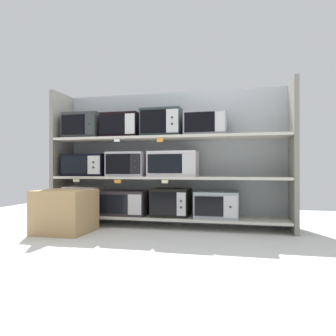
# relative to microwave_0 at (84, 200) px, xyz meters

# --- Properties ---
(ground) EXTENTS (6.76, 6.00, 0.02)m
(ground) POSITION_rel_microwave_0_xyz_m (1.10, -1.00, -0.31)
(ground) COLOR silver
(back_panel) EXTENTS (2.96, 0.04, 1.66)m
(back_panel) POSITION_rel_microwave_0_xyz_m (1.10, 0.27, 0.53)
(back_panel) COLOR #9EA3A8
(back_panel) RESTS_ON ground
(upright_left) EXTENTS (0.05, 0.49, 1.66)m
(upright_left) POSITION_rel_microwave_0_xyz_m (-0.31, 0.00, 0.53)
(upright_left) COLOR gray
(upright_left) RESTS_ON ground
(upright_right) EXTENTS (0.05, 0.49, 1.66)m
(upright_right) POSITION_rel_microwave_0_xyz_m (2.51, 0.00, 0.53)
(upright_right) COLOR gray
(upright_right) RESTS_ON ground
(shelf_0) EXTENTS (2.76, 0.49, 0.03)m
(shelf_0) POSITION_rel_microwave_0_xyz_m (1.10, 0.00, -0.18)
(shelf_0) COLOR beige
(shelf_0) RESTS_ON ground
(microwave_0) EXTENTS (0.43, 0.35, 0.34)m
(microwave_0) POSITION_rel_microwave_0_xyz_m (0.00, 0.00, 0.00)
(microwave_0) COLOR silver
(microwave_0) RESTS_ON shelf_0
(microwave_1) EXTENTS (0.55, 0.43, 0.29)m
(microwave_1) POSITION_rel_microwave_0_xyz_m (0.57, 0.00, -0.02)
(microwave_1) COLOR #30292E
(microwave_1) RESTS_ON shelf_0
(microwave_2) EXTENTS (0.43, 0.39, 0.33)m
(microwave_2) POSITION_rel_microwave_0_xyz_m (1.14, -0.00, -0.00)
(microwave_2) COLOR black
(microwave_2) RESTS_ON shelf_0
(microwave_3) EXTENTS (0.49, 0.42, 0.30)m
(microwave_3) POSITION_rel_microwave_0_xyz_m (1.68, 0.00, -0.02)
(microwave_3) COLOR #99A3A8
(microwave_3) RESTS_ON shelf_0
(shelf_1) EXTENTS (2.76, 0.49, 0.03)m
(shelf_1) POSITION_rel_microwave_0_xyz_m (1.10, 0.00, 0.29)
(shelf_1) COLOR beige
(microwave_4) EXTENTS (0.54, 0.40, 0.28)m
(microwave_4) POSITION_rel_microwave_0_xyz_m (0.05, 0.00, 0.44)
(microwave_4) COLOR black
(microwave_4) RESTS_ON shelf_1
(microwave_5) EXTENTS (0.46, 0.41, 0.29)m
(microwave_5) POSITION_rel_microwave_0_xyz_m (0.60, -0.00, 0.45)
(microwave_5) COLOR #BDB8C3
(microwave_5) RESTS_ON shelf_1
(microwave_6) EXTENTS (0.58, 0.34, 0.30)m
(microwave_6) POSITION_rel_microwave_0_xyz_m (1.17, 0.00, 0.45)
(microwave_6) COLOR silver
(microwave_6) RESTS_ON shelf_1
(price_tag_0) EXTENTS (0.09, 0.00, 0.03)m
(price_tag_0) POSITION_rel_microwave_0_xyz_m (0.03, -0.24, 0.25)
(price_tag_0) COLOR beige
(price_tag_1) EXTENTS (0.08, 0.00, 0.04)m
(price_tag_1) POSITION_rel_microwave_0_xyz_m (0.56, -0.24, 0.25)
(price_tag_1) COLOR orange
(price_tag_2) EXTENTS (0.07, 0.00, 0.04)m
(price_tag_2) POSITION_rel_microwave_0_xyz_m (1.12, -0.24, 0.25)
(price_tag_2) COLOR beige
(shelf_2) EXTENTS (2.76, 0.49, 0.03)m
(shelf_2) POSITION_rel_microwave_0_xyz_m (1.10, 0.00, 0.76)
(shelf_2) COLOR beige
(microwave_7) EXTENTS (0.46, 0.39, 0.32)m
(microwave_7) POSITION_rel_microwave_0_xyz_m (0.01, 0.00, 0.93)
(microwave_7) COLOR #323534
(microwave_7) RESTS_ON shelf_2
(microwave_8) EXTENTS (0.46, 0.34, 0.30)m
(microwave_8) POSITION_rel_microwave_0_xyz_m (0.52, 0.00, 0.92)
(microwave_8) COLOR black
(microwave_8) RESTS_ON shelf_2
(microwave_9) EXTENTS (0.48, 0.36, 0.33)m
(microwave_9) POSITION_rel_microwave_0_xyz_m (1.03, -0.00, 0.94)
(microwave_9) COLOR #293536
(microwave_9) RESTS_ON shelf_2
(microwave_10) EXTENTS (0.48, 0.39, 0.28)m
(microwave_10) POSITION_rel_microwave_0_xyz_m (1.56, -0.00, 0.91)
(microwave_10) COLOR #999AA1
(microwave_10) RESTS_ON shelf_2
(price_tag_3) EXTENTS (0.07, 0.00, 0.03)m
(price_tag_3) POSITION_rel_microwave_0_xyz_m (0.55, -0.24, 0.72)
(price_tag_3) COLOR white
(price_tag_4) EXTENTS (0.07, 0.00, 0.05)m
(price_tag_4) POSITION_rel_microwave_0_xyz_m (1.07, -0.24, 0.71)
(price_tag_4) COLOR orange
(shipping_carton) EXTENTS (0.54, 0.54, 0.46)m
(shipping_carton) POSITION_rel_microwave_0_xyz_m (0.10, -0.59, -0.07)
(shipping_carton) COLOR tan
(shipping_carton) RESTS_ON ground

